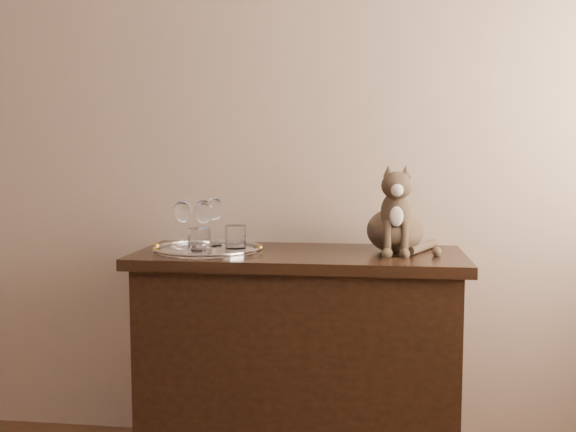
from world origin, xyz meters
name	(u,v)px	position (x,y,z in m)	size (l,w,h in m)	color
wall_back	(166,120)	(0.00, 2.25, 1.35)	(4.00, 0.10, 2.70)	tan
sideboard	(299,365)	(0.60, 1.94, 0.42)	(1.20, 0.50, 0.85)	black
tray	(208,250)	(0.26, 1.91, 0.85)	(0.40, 0.40, 0.01)	silver
wine_glass_a	(183,224)	(0.16, 1.95, 0.95)	(0.07, 0.07, 0.18)	white
wine_glass_b	(214,222)	(0.26, 2.01, 0.95)	(0.07, 0.07, 0.19)	silver
wine_glass_d	(204,225)	(0.25, 1.91, 0.95)	(0.07, 0.07, 0.18)	silver
tumbler_b	(199,242)	(0.27, 1.79, 0.90)	(0.08, 0.08, 0.09)	silver
tumbler_c	(236,237)	(0.36, 1.95, 0.90)	(0.08, 0.08, 0.09)	silver
cat	(395,208)	(0.95, 1.99, 1.01)	(0.32, 0.30, 0.32)	brown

